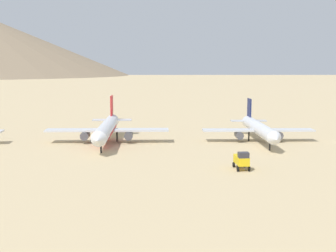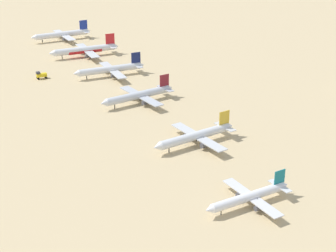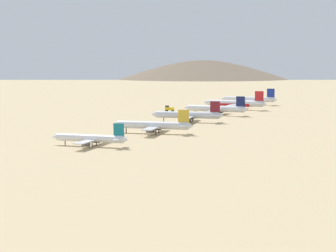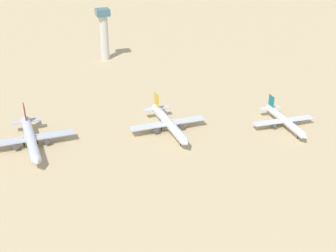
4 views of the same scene
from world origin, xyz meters
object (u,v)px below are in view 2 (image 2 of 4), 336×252
object	(u,v)px
parked_jet_2	(111,69)
parked_jet_3	(139,95)
parked_jet_1	(85,50)
parked_jet_0	(62,34)
service_truck	(41,75)
parked_jet_5	(250,197)
parked_jet_4	(196,136)

from	to	relation	value
parked_jet_2	parked_jet_3	bearing A→B (deg)	81.18
parked_jet_1	parked_jet_3	bearing A→B (deg)	82.78
parked_jet_1	parked_jet_0	bearing A→B (deg)	-94.11
parked_jet_0	parked_jet_2	distance (m)	87.49
parked_jet_0	service_truck	world-z (taller)	parked_jet_0
parked_jet_2	service_truck	bearing A→B (deg)	-25.26
service_truck	parked_jet_2	bearing A→B (deg)	154.74
parked_jet_1	parked_jet_5	distance (m)	179.33
parked_jet_1	parked_jet_2	bearing A→B (deg)	84.39
parked_jet_3	parked_jet_5	world-z (taller)	parked_jet_3
parked_jet_0	parked_jet_1	bearing A→B (deg)	85.89
service_truck	parked_jet_3	bearing A→B (deg)	114.07
parked_jet_1	parked_jet_3	xyz separation A→B (m)	(10.73, 84.67, -0.39)
parked_jet_1	parked_jet_2	size ratio (longest dim) A/B	1.09
parked_jet_0	service_truck	xyz separation A→B (m)	(39.70, 71.93, -1.90)
service_truck	parked_jet_0	bearing A→B (deg)	-118.90
service_truck	parked_jet_1	bearing A→B (deg)	-143.46
parked_jet_3	parked_jet_4	world-z (taller)	parked_jet_3
parked_jet_2	parked_jet_1	bearing A→B (deg)	-95.61
parked_jet_1	parked_jet_2	xyz separation A→B (m)	(4.15, 42.28, -0.28)
parked_jet_2	parked_jet_3	xyz separation A→B (m)	(6.58, 42.39, -0.11)
parked_jet_3	parked_jet_4	xyz separation A→B (m)	(3.37, 49.78, -0.14)
parked_jet_4	parked_jet_1	bearing A→B (deg)	-95.99
parked_jet_5	parked_jet_3	bearing A→B (deg)	-98.64
parked_jet_5	parked_jet_4	bearing A→B (deg)	-103.99
parked_jet_0	parked_jet_2	world-z (taller)	parked_jet_0
parked_jet_0	service_truck	size ratio (longest dim) A/B	7.64
parked_jet_0	parked_jet_5	world-z (taller)	parked_jet_0
parked_jet_2	parked_jet_0	bearing A→B (deg)	-94.84
parked_jet_1	service_truck	bearing A→B (deg)	36.54
parked_jet_4	parked_jet_2	bearing A→B (deg)	-96.16
parked_jet_1	parked_jet_3	world-z (taller)	parked_jet_1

